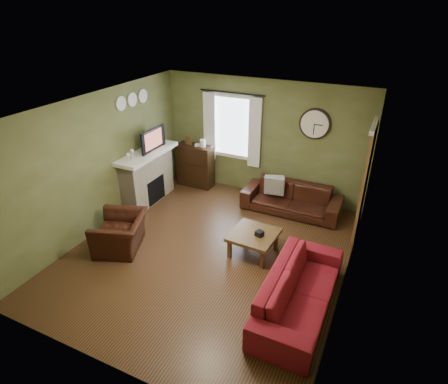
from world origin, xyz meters
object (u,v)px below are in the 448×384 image
at_px(bookshelf, 195,166).
at_px(coffee_table, 253,243).
at_px(sofa_brown, 291,198).
at_px(armchair, 120,233).
at_px(sofa_red, 300,291).

bearing_deg(bookshelf, coffee_table, -41.22).
distance_m(bookshelf, coffee_table, 3.02).
relative_size(bookshelf, sofa_brown, 0.50).
height_order(bookshelf, armchair, bookshelf).
distance_m(sofa_brown, sofa_red, 2.85).
xyz_separation_m(sofa_red, armchair, (-3.30, 0.11, -0.01)).
bearing_deg(sofa_brown, sofa_red, -71.55).
distance_m(sofa_red, armchair, 3.31).
bearing_deg(armchair, bookshelf, 159.40).
height_order(sofa_brown, armchair, armchair).
height_order(sofa_brown, sofa_red, sofa_red).
distance_m(armchair, coffee_table, 2.38).
bearing_deg(sofa_red, bookshelf, 48.62).
xyz_separation_m(sofa_brown, sofa_red, (0.90, -2.70, 0.02)).
relative_size(sofa_brown, sofa_red, 0.93).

